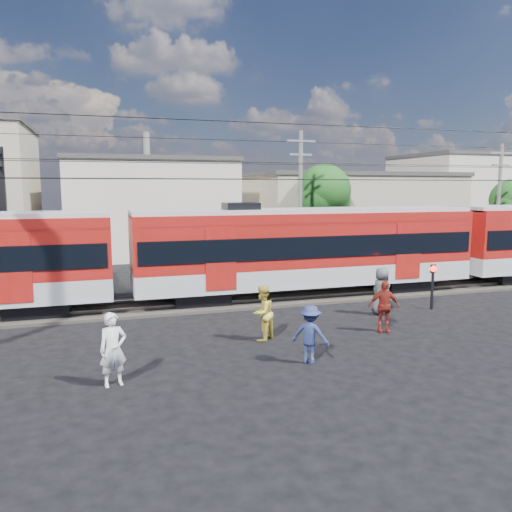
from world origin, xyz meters
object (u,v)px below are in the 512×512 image
Objects in this scene: pedestrian_c at (310,334)px; crossing_signal at (433,278)px; commuter_train at (311,246)px; pedestrian_a at (113,349)px.

pedestrian_c is 8.80m from crossing_signal.
crossing_signal is at bearing -44.23° from commuter_train.
crossing_signal is at bearing 5.35° from pedestrian_a.
pedestrian_c is (-3.63, -8.30, -1.53)m from commuter_train.
commuter_train is 9.19m from pedestrian_c.
commuter_train is 5.58m from crossing_signal.
pedestrian_a is (-9.21, -8.33, -1.43)m from commuter_train.
pedestrian_c is at bearing -13.36° from pedestrian_a.
crossing_signal is (13.13, 4.51, 0.36)m from pedestrian_a.
commuter_train is at bearing -73.58° from pedestrian_c.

